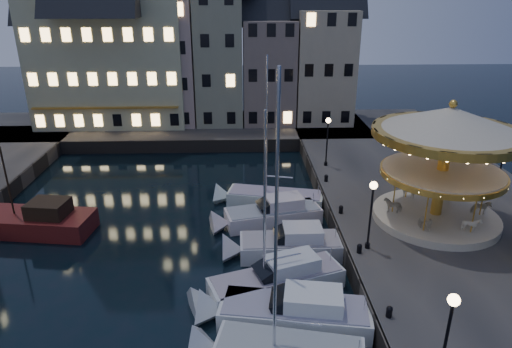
{
  "coord_description": "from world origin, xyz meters",
  "views": [
    {
      "loc": [
        -0.09,
        -21.68,
        15.13
      ],
      "look_at": [
        1.0,
        8.0,
        3.2
      ],
      "focal_mm": 32.0,
      "sensor_mm": 36.0,
      "label": 1
    }
  ],
  "objects_px": {
    "motorboat_d": "(283,246)",
    "motorboat_e": "(267,216)",
    "bollard_c": "(341,209)",
    "streetlamp_c": "(327,135)",
    "motorboat_b": "(286,313)",
    "red_fishing_boat": "(33,222)",
    "bollard_b": "(359,248)",
    "carousel": "(447,144)",
    "streetlamp_a": "(448,329)",
    "motorboat_f": "(268,199)",
    "bollard_d": "(326,178)",
    "streetlamp_d": "(502,160)",
    "bollard_a": "(389,311)",
    "motorboat_c": "(270,282)",
    "streetlamp_b": "(372,206)"
  },
  "relations": [
    {
      "from": "streetlamp_a",
      "to": "streetlamp_b",
      "type": "bearing_deg",
      "value": 90.0
    },
    {
      "from": "bollard_d",
      "to": "carousel",
      "type": "xyz_separation_m",
      "value": [
        5.9,
        -6.71,
        4.91
      ]
    },
    {
      "from": "bollard_b",
      "to": "motorboat_e",
      "type": "distance_m",
      "value": 7.84
    },
    {
      "from": "motorboat_d",
      "to": "carousel",
      "type": "xyz_separation_m",
      "value": [
        10.04,
        1.81,
        5.88
      ]
    },
    {
      "from": "motorboat_b",
      "to": "red_fishing_boat",
      "type": "xyz_separation_m",
      "value": [
        -16.14,
        9.82,
        0.07
      ]
    },
    {
      "from": "streetlamp_b",
      "to": "bollard_b",
      "type": "bearing_deg",
      "value": -140.19
    },
    {
      "from": "motorboat_e",
      "to": "bollard_d",
      "type": "bearing_deg",
      "value": 42.29
    },
    {
      "from": "bollard_c",
      "to": "carousel",
      "type": "height_order",
      "value": "carousel"
    },
    {
      "from": "streetlamp_c",
      "to": "bollard_c",
      "type": "height_order",
      "value": "streetlamp_c"
    },
    {
      "from": "motorboat_b",
      "to": "streetlamp_d",
      "type": "bearing_deg",
      "value": 35.47
    },
    {
      "from": "motorboat_d",
      "to": "motorboat_e",
      "type": "bearing_deg",
      "value": 100.12
    },
    {
      "from": "streetlamp_a",
      "to": "motorboat_b",
      "type": "bearing_deg",
      "value": 134.47
    },
    {
      "from": "streetlamp_c",
      "to": "streetlamp_d",
      "type": "distance_m",
      "value": 13.04
    },
    {
      "from": "streetlamp_a",
      "to": "bollard_a",
      "type": "distance_m",
      "value": 4.71
    },
    {
      "from": "motorboat_e",
      "to": "streetlamp_a",
      "type": "bearing_deg",
      "value": -70.67
    },
    {
      "from": "red_fishing_boat",
      "to": "streetlamp_b",
      "type": "bearing_deg",
      "value": -13.42
    },
    {
      "from": "streetlamp_b",
      "to": "streetlamp_c",
      "type": "bearing_deg",
      "value": 90.0
    },
    {
      "from": "motorboat_d",
      "to": "red_fishing_boat",
      "type": "distance_m",
      "value": 16.97
    },
    {
      "from": "motorboat_e",
      "to": "motorboat_d",
      "type": "bearing_deg",
      "value": -79.88
    },
    {
      "from": "motorboat_f",
      "to": "motorboat_b",
      "type": "bearing_deg",
      "value": -89.61
    },
    {
      "from": "bollard_c",
      "to": "carousel",
      "type": "bearing_deg",
      "value": -11.59
    },
    {
      "from": "motorboat_b",
      "to": "motorboat_c",
      "type": "relative_size",
      "value": 0.76
    },
    {
      "from": "motorboat_d",
      "to": "bollard_c",
      "type": "bearing_deg",
      "value": 36.21
    },
    {
      "from": "carousel",
      "to": "bollard_d",
      "type": "bearing_deg",
      "value": 131.34
    },
    {
      "from": "streetlamp_a",
      "to": "bollard_d",
      "type": "bearing_deg",
      "value": 91.72
    },
    {
      "from": "motorboat_c",
      "to": "carousel",
      "type": "xyz_separation_m",
      "value": [
        11.12,
        5.58,
        5.84
      ]
    },
    {
      "from": "motorboat_e",
      "to": "motorboat_f",
      "type": "bearing_deg",
      "value": 86.16
    },
    {
      "from": "streetlamp_d",
      "to": "carousel",
      "type": "height_order",
      "value": "carousel"
    },
    {
      "from": "red_fishing_boat",
      "to": "bollard_b",
      "type": "bearing_deg",
      "value": -15.09
    },
    {
      "from": "bollard_a",
      "to": "motorboat_d",
      "type": "height_order",
      "value": "motorboat_d"
    },
    {
      "from": "streetlamp_a",
      "to": "motorboat_c",
      "type": "relative_size",
      "value": 0.38
    },
    {
      "from": "bollard_c",
      "to": "motorboat_e",
      "type": "distance_m",
      "value": 5.07
    },
    {
      "from": "red_fishing_boat",
      "to": "motorboat_c",
      "type": "bearing_deg",
      "value": -25.44
    },
    {
      "from": "bollard_b",
      "to": "carousel",
      "type": "relative_size",
      "value": 0.06
    },
    {
      "from": "motorboat_c",
      "to": "motorboat_e",
      "type": "xyz_separation_m",
      "value": [
        0.35,
        7.87,
        -0.04
      ]
    },
    {
      "from": "motorboat_b",
      "to": "motorboat_c",
      "type": "height_order",
      "value": "motorboat_c"
    },
    {
      "from": "bollard_a",
      "to": "motorboat_c",
      "type": "distance_m",
      "value": 6.46
    },
    {
      "from": "streetlamp_a",
      "to": "bollard_c",
      "type": "height_order",
      "value": "streetlamp_a"
    },
    {
      "from": "streetlamp_d",
      "to": "red_fishing_boat",
      "type": "xyz_separation_m",
      "value": [
        -32.61,
        -1.92,
        -3.3
      ]
    },
    {
      "from": "motorboat_b",
      "to": "motorboat_d",
      "type": "height_order",
      "value": "same"
    },
    {
      "from": "red_fishing_boat",
      "to": "streetlamp_a",
      "type": "bearing_deg",
      "value": -35.29
    },
    {
      "from": "streetlamp_a",
      "to": "motorboat_f",
      "type": "distance_m",
      "value": 19.64
    },
    {
      "from": "motorboat_b",
      "to": "motorboat_f",
      "type": "xyz_separation_m",
      "value": [
        -0.09,
        13.33,
        -0.12
      ]
    },
    {
      "from": "streetlamp_a",
      "to": "carousel",
      "type": "height_order",
      "value": "carousel"
    },
    {
      "from": "streetlamp_a",
      "to": "motorboat_d",
      "type": "relative_size",
      "value": 0.58
    },
    {
      "from": "red_fishing_boat",
      "to": "motorboat_d",
      "type": "bearing_deg",
      "value": -12.28
    },
    {
      "from": "streetlamp_c",
      "to": "motorboat_b",
      "type": "xyz_separation_m",
      "value": [
        -5.17,
        -18.23,
        -3.37
      ]
    },
    {
      "from": "motorboat_e",
      "to": "red_fishing_boat",
      "type": "height_order",
      "value": "red_fishing_boat"
    },
    {
      "from": "streetlamp_a",
      "to": "motorboat_f",
      "type": "relative_size",
      "value": 0.38
    },
    {
      "from": "motorboat_d",
      "to": "motorboat_e",
      "type": "xyz_separation_m",
      "value": [
        -0.73,
        4.1,
        0.0
      ]
    }
  ]
}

